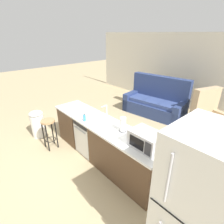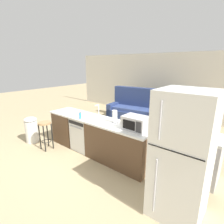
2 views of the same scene
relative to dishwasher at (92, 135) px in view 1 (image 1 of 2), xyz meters
name	(u,v)px [view 1 (image 1 of 2)]	position (x,y,z in m)	size (l,w,h in m)	color
ground_plane	(99,155)	(0.25, 0.00, -0.42)	(24.00, 24.00, 0.00)	tan
wall_back	(203,75)	(0.55, 4.20, 0.88)	(10.00, 0.06, 2.60)	silver
kitchen_counter	(105,144)	(0.49, 0.00, 0.00)	(2.94, 0.66, 0.90)	brown
dishwasher	(92,135)	(0.00, 0.00, 0.00)	(0.58, 0.61, 0.84)	white
refrigerator	(199,216)	(2.60, -0.55, 0.51)	(0.72, 0.73, 1.87)	white
microwave	(146,140)	(1.51, 0.00, 0.62)	(0.50, 0.37, 0.28)	#B7B7BC
sink_faucet	(106,112)	(0.29, 0.21, 0.61)	(0.07, 0.18, 0.30)	silver
paper_towel_roll	(123,125)	(0.91, 0.08, 0.62)	(0.14, 0.14, 0.28)	#4C4C51
soap_bottle	(84,118)	(0.10, -0.22, 0.55)	(0.06, 0.06, 0.18)	#338CCC
bar_stool	(49,128)	(-0.77, -0.68, 0.11)	(0.32, 0.32, 0.74)	tan
trash_bin	(38,124)	(-1.48, -0.70, -0.04)	(0.35, 0.35, 0.74)	white
couch	(156,103)	(-0.28, 2.89, -0.03)	(2.10, 1.16, 1.27)	navy
armchair	(208,119)	(1.40, 3.01, -0.07)	(1.03, 1.06, 1.20)	tan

